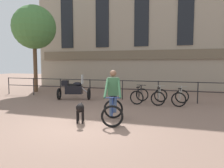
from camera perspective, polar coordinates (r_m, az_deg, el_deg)
ground_plane at (r=6.94m, az=-8.66°, el=-10.72°), size 60.00×60.00×0.00m
canal_railing at (r=11.62m, az=2.75°, el=-0.65°), size 15.05×0.05×1.05m
building_facade at (r=17.69m, az=7.95°, el=18.51°), size 18.00×0.72×12.00m
cyclist_with_bike at (r=7.19m, az=0.24°, el=-3.86°), size 0.97×1.31×1.70m
dog at (r=7.16m, az=-8.36°, el=-6.39°), size 0.43×0.88×0.65m
parked_motorcycle at (r=11.81m, az=-10.01°, el=-1.35°), size 1.83×1.04×1.35m
parked_bicycle_near_lamp at (r=10.80m, az=7.20°, el=-3.01°), size 0.73×1.15×0.86m
parked_bicycle_mid_left at (r=10.67m, az=12.27°, el=-3.19°), size 0.69×1.13×0.86m
parked_bicycle_mid_right at (r=10.62m, az=17.43°, el=-3.35°), size 0.80×1.19×0.86m
tree_canalside_left at (r=15.97m, az=-19.68°, el=13.70°), size 2.89×2.89×5.80m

